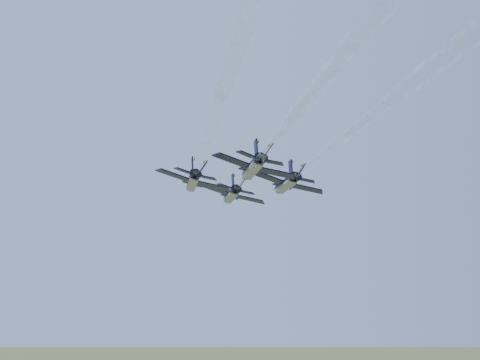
{
  "coord_description": "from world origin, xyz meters",
  "views": [
    {
      "loc": [
        -3.32,
        -109.39,
        72.12
      ],
      "look_at": [
        -0.1,
        5.67,
        95.68
      ],
      "focal_mm": 45.0,
      "sensor_mm": 36.0,
      "label": 1
    }
  ],
  "objects_px": {
    "jet_right": "(286,184)",
    "jet_lead": "(231,195)",
    "jet_left": "(193,181)",
    "jet_slot": "(253,168)"
  },
  "relations": [
    {
      "from": "jet_lead",
      "to": "jet_slot",
      "type": "xyz_separation_m",
      "value": [
        3.29,
        -26.3,
        0.0
      ]
    },
    {
      "from": "jet_right",
      "to": "jet_slot",
      "type": "relative_size",
      "value": 1.0
    },
    {
      "from": "jet_left",
      "to": "jet_slot",
      "type": "height_order",
      "value": "same"
    },
    {
      "from": "jet_right",
      "to": "jet_lead",
      "type": "bearing_deg",
      "value": 123.79
    },
    {
      "from": "jet_lead",
      "to": "jet_slot",
      "type": "bearing_deg",
      "value": -89.14
    },
    {
      "from": "jet_lead",
      "to": "jet_slot",
      "type": "distance_m",
      "value": 26.51
    },
    {
      "from": "jet_right",
      "to": "jet_slot",
      "type": "xyz_separation_m",
      "value": [
        -7.08,
        -13.97,
        0.0
      ]
    },
    {
      "from": "jet_lead",
      "to": "jet_right",
      "type": "distance_m",
      "value": 16.12
    },
    {
      "from": "jet_left",
      "to": "jet_right",
      "type": "relative_size",
      "value": 1.0
    },
    {
      "from": "jet_right",
      "to": "jet_slot",
      "type": "height_order",
      "value": "same"
    }
  ]
}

